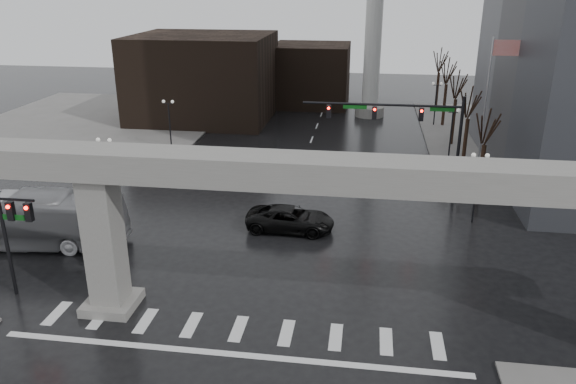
% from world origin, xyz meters
% --- Properties ---
extents(ground, '(160.00, 160.00, 0.00)m').
position_xyz_m(ground, '(0.00, 0.00, 0.00)').
color(ground, black).
rests_on(ground, ground).
extents(sidewalk_ne, '(28.00, 36.00, 0.15)m').
position_xyz_m(sidewalk_ne, '(26.00, 36.00, 0.07)').
color(sidewalk_ne, slate).
rests_on(sidewalk_ne, ground).
extents(sidewalk_nw, '(28.00, 36.00, 0.15)m').
position_xyz_m(sidewalk_nw, '(-26.00, 36.00, 0.07)').
color(sidewalk_nw, slate).
rests_on(sidewalk_nw, ground).
extents(elevated_guideway, '(48.00, 2.60, 8.70)m').
position_xyz_m(elevated_guideway, '(1.26, 0.00, 6.88)').
color(elevated_guideway, gray).
rests_on(elevated_guideway, ground).
extents(building_far_left, '(16.00, 14.00, 10.00)m').
position_xyz_m(building_far_left, '(-14.00, 42.00, 5.00)').
color(building_far_left, black).
rests_on(building_far_left, ground).
extents(building_far_mid, '(10.00, 10.00, 8.00)m').
position_xyz_m(building_far_mid, '(-2.00, 52.00, 4.00)').
color(building_far_mid, black).
rests_on(building_far_mid, ground).
extents(smokestack, '(3.60, 3.60, 30.00)m').
position_xyz_m(smokestack, '(6.00, 46.00, 13.35)').
color(smokestack, beige).
rests_on(smokestack, ground).
extents(signal_mast_arm, '(12.12, 0.43, 8.00)m').
position_xyz_m(signal_mast_arm, '(8.99, 18.80, 5.83)').
color(signal_mast_arm, black).
rests_on(signal_mast_arm, ground).
extents(signal_left_pole, '(2.30, 0.30, 6.00)m').
position_xyz_m(signal_left_pole, '(-12.25, 0.50, 4.07)').
color(signal_left_pole, black).
rests_on(signal_left_pole, ground).
extents(flagpole_assembly, '(2.06, 0.12, 12.00)m').
position_xyz_m(flagpole_assembly, '(15.29, 22.00, 7.53)').
color(flagpole_assembly, silver).
rests_on(flagpole_assembly, ground).
extents(lamp_right_0, '(1.22, 0.32, 5.11)m').
position_xyz_m(lamp_right_0, '(13.50, 14.00, 3.47)').
color(lamp_right_0, black).
rests_on(lamp_right_0, ground).
extents(lamp_right_1, '(1.22, 0.32, 5.11)m').
position_xyz_m(lamp_right_1, '(13.50, 28.00, 3.47)').
color(lamp_right_1, black).
rests_on(lamp_right_1, ground).
extents(lamp_right_2, '(1.22, 0.32, 5.11)m').
position_xyz_m(lamp_right_2, '(13.50, 42.00, 3.47)').
color(lamp_right_2, black).
rests_on(lamp_right_2, ground).
extents(lamp_left_0, '(1.22, 0.32, 5.11)m').
position_xyz_m(lamp_left_0, '(-13.50, 14.00, 3.47)').
color(lamp_left_0, black).
rests_on(lamp_left_0, ground).
extents(lamp_left_1, '(1.22, 0.32, 5.11)m').
position_xyz_m(lamp_left_1, '(-13.50, 28.00, 3.47)').
color(lamp_left_1, black).
rests_on(lamp_left_1, ground).
extents(lamp_left_2, '(1.22, 0.32, 5.11)m').
position_xyz_m(lamp_left_2, '(-13.50, 42.00, 3.47)').
color(lamp_left_2, black).
rests_on(lamp_left_2, ground).
extents(tree_right_0, '(1.09, 1.58, 7.50)m').
position_xyz_m(tree_right_0, '(14.53, 18.02, 2.79)').
color(tree_right_0, black).
rests_on(tree_right_0, ground).
extents(tree_right_1, '(1.09, 1.61, 7.67)m').
position_xyz_m(tree_right_1, '(14.53, 26.02, 2.85)').
color(tree_right_1, black).
rests_on(tree_right_1, ground).
extents(tree_right_2, '(1.10, 1.63, 7.85)m').
position_xyz_m(tree_right_2, '(14.53, 34.02, 2.91)').
color(tree_right_2, black).
rests_on(tree_right_2, ground).
extents(tree_right_3, '(1.11, 1.66, 8.02)m').
position_xyz_m(tree_right_3, '(14.53, 42.02, 2.98)').
color(tree_right_3, black).
rests_on(tree_right_3, ground).
extents(tree_right_4, '(1.12, 1.69, 8.19)m').
position_xyz_m(tree_right_4, '(14.53, 50.02, 3.04)').
color(tree_right_4, black).
rests_on(tree_right_4, ground).
extents(pickup_truck, '(6.04, 2.91, 1.66)m').
position_xyz_m(pickup_truck, '(0.92, 10.85, 0.83)').
color(pickup_truck, black).
rests_on(pickup_truck, ground).
extents(city_bus, '(13.03, 4.03, 3.57)m').
position_xyz_m(city_bus, '(-15.60, 6.21, 1.79)').
color(city_bus, '#949499').
rests_on(city_bus, ground).
extents(far_car, '(2.06, 4.12, 1.35)m').
position_xyz_m(far_car, '(-5.86, 24.62, 0.67)').
color(far_car, black).
rests_on(far_car, ground).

